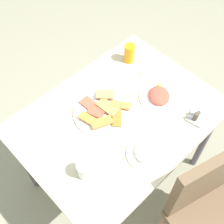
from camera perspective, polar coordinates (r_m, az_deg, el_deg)
The scene contains 12 objects.
ground_plane at distance 2.35m, azimuth 0.91°, elevation -11.50°, with size 6.00×6.00×0.00m, color gray.
dining_table at distance 1.74m, azimuth 1.20°, elevation -2.55°, with size 1.10×0.83×0.77m.
dining_chair at distance 1.78m, azimuth 17.95°, elevation -17.20°, with size 0.51×0.52×0.92m.
pide_platter at distance 1.67m, azimuth -1.80°, elevation 0.12°, with size 0.33×0.33×0.04m.
salad_plate_greens at distance 1.75m, azimuth 8.91°, elevation 2.99°, with size 0.23×0.23×0.05m.
salad_plate_rice at distance 1.54m, azimuth 6.37°, elevation -7.66°, with size 0.20×0.20×0.06m.
soda_can at distance 1.90m, azimuth 3.32°, elevation 11.04°, with size 0.07×0.07×0.12m, color orange.
drinking_glass at distance 1.46m, azimuth -5.20°, elevation -10.83°, with size 0.07×0.07×0.10m, color silver.
paper_napkin at distance 1.92m, azimuth 7.26°, elevation 8.59°, with size 0.14×0.14×0.00m, color white.
fork at distance 1.92m, azimuth 6.87°, elevation 8.95°, with size 0.18×0.02×0.01m, color silver.
spoon at distance 1.91m, azimuth 7.67°, elevation 8.38°, with size 0.17×0.02×0.01m, color silver.
condiment_caddy at distance 1.70m, azimuth 15.78°, elevation -0.83°, with size 0.11×0.11×0.08m.
Camera 1 is at (0.67, 0.65, 2.15)m, focal length 48.20 mm.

